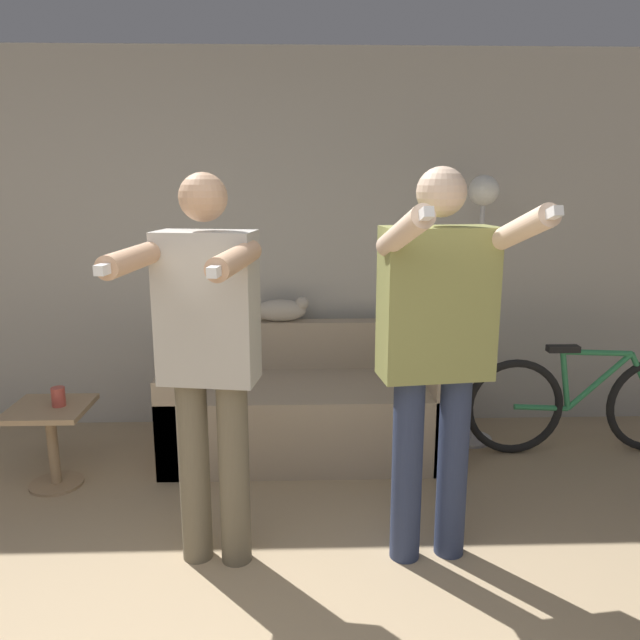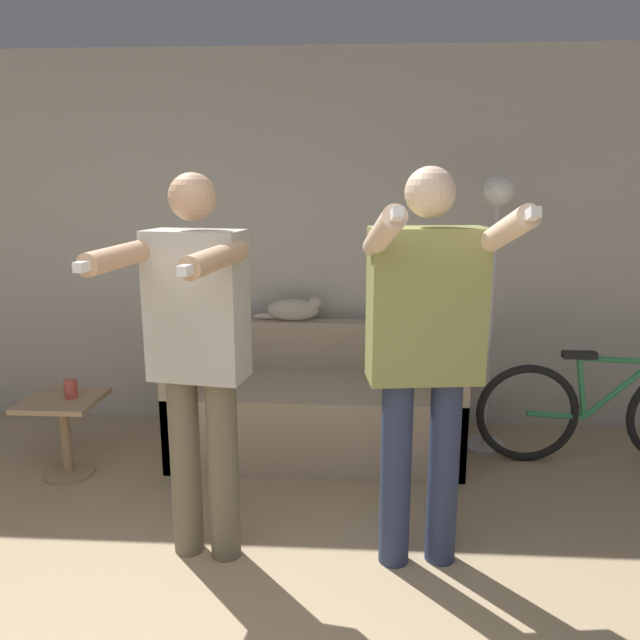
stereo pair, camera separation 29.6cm
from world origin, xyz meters
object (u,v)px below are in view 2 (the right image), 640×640
object	(u,v)px
cat	(294,309)
person_right	(425,342)
bicycle	(603,413)
couch	(317,408)
person_left	(197,347)
floor_lamp	(494,257)
side_table	(64,420)
cup	(71,389)

from	to	relation	value
cat	person_right	bearing A→B (deg)	-64.75
person_right	bicycle	distance (m)	1.82
couch	person_right	bearing A→B (deg)	-65.82
person_left	cat	world-z (taller)	person_left
person_right	floor_lamp	bearing A→B (deg)	60.07
couch	side_table	bearing A→B (deg)	-162.93
person_left	side_table	size ratio (longest dim) A/B	3.65
person_right	cat	bearing A→B (deg)	108.06
person_right	bicycle	bearing A→B (deg)	35.14
couch	floor_lamp	world-z (taller)	floor_lamp
person_left	floor_lamp	distance (m)	2.06
cup	person_left	bearing A→B (deg)	-38.53
couch	cat	distance (m)	0.70
couch	person_left	distance (m)	1.50
cat	side_table	bearing A→B (deg)	-149.29
bicycle	side_table	bearing A→B (deg)	-173.80
side_table	cat	bearing A→B (deg)	30.71
side_table	cup	xyz separation A→B (m)	(0.06, 0.00, 0.19)
side_table	cup	world-z (taller)	cup
side_table	bicycle	size ratio (longest dim) A/B	0.31
cat	floor_lamp	size ratio (longest dim) A/B	0.27
person_left	bicycle	bearing A→B (deg)	35.97
person_right	side_table	size ratio (longest dim) A/B	3.70
person_right	cup	size ratio (longest dim) A/B	16.38
person_right	floor_lamp	size ratio (longest dim) A/B	1.01
side_table	person_right	bearing A→B (deg)	-20.76
person_left	cat	size ratio (longest dim) A/B	3.72
person_right	side_table	xyz separation A→B (m)	(-2.03, 0.77, -0.71)
cup	bicycle	distance (m)	3.23
cup	floor_lamp	bearing A→B (deg)	12.42
cup	bicycle	size ratio (longest dim) A/B	0.07
cat	floor_lamp	world-z (taller)	floor_lamp
side_table	cup	bearing A→B (deg)	4.93
cat	cup	xyz separation A→B (m)	(-1.24, -0.77, -0.33)
person_left	bicycle	size ratio (longest dim) A/B	1.14
cat	bicycle	size ratio (longest dim) A/B	0.31
cup	bicycle	world-z (taller)	bicycle
floor_lamp	bicycle	size ratio (longest dim) A/B	1.14
person_right	floor_lamp	distance (m)	1.46
bicycle	person_left	bearing A→B (deg)	-153.21
couch	floor_lamp	size ratio (longest dim) A/B	1.02
person_right	couch	bearing A→B (deg)	106.99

